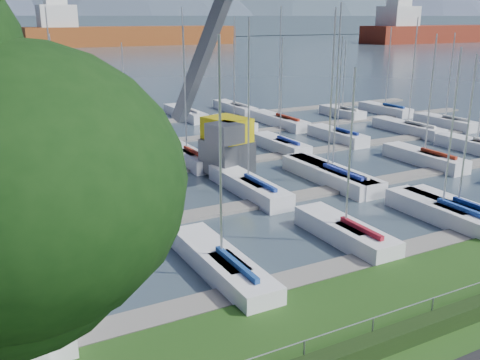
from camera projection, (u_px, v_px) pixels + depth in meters
hedge at (400, 337)px, 19.53m from camera, size 80.00×0.70×0.70m
fence at (394, 311)px, 19.62m from camera, size 80.00×0.04×0.04m
docks at (156, 173)px, 41.94m from camera, size 90.00×41.60×0.25m
crane at (225, 100)px, 41.51m from camera, size 6.95×13.14×22.35m
cargo_ship_mid at (124, 36)px, 227.90m from camera, size 89.43×19.26×21.50m
cargo_ship_east at (442, 34)px, 256.76m from camera, size 95.52×20.50×21.50m
sailboat_fleet at (119, 99)px, 41.48m from camera, size 75.92×49.64×13.18m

